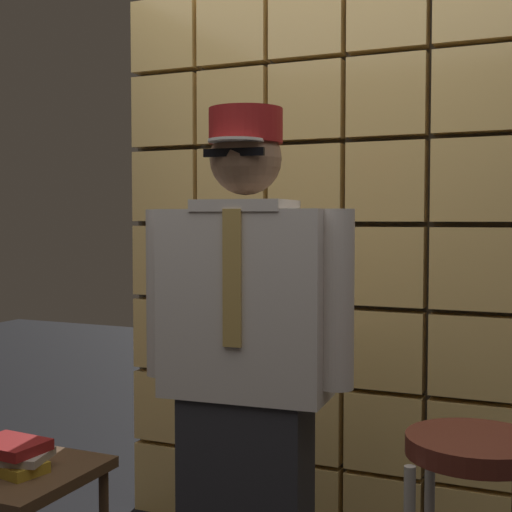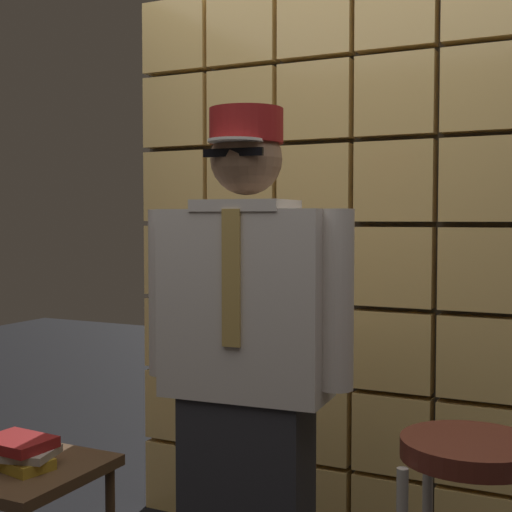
# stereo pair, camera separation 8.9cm
# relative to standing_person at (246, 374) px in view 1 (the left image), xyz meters

# --- Properties ---
(glass_block_wall) EXTENTS (2.04, 0.10, 2.38)m
(glass_block_wall) POSITION_rel_standing_person_xyz_m (0.06, 0.86, 0.29)
(glass_block_wall) COLOR #F2C672
(glass_block_wall) RESTS_ON ground
(standing_person) EXTENTS (0.68, 0.30, 1.69)m
(standing_person) POSITION_rel_standing_person_xyz_m (0.00, 0.00, 0.00)
(standing_person) COLOR #28282D
(standing_person) RESTS_ON ground
(side_table) EXTENTS (0.52, 0.52, 0.49)m
(side_table) POSITION_rel_standing_person_xyz_m (-0.87, -0.07, -0.46)
(side_table) COLOR #513823
(side_table) RESTS_ON ground
(book_stack) EXTENTS (0.28, 0.22, 0.10)m
(book_stack) POSITION_rel_standing_person_xyz_m (-0.85, -0.09, -0.34)
(book_stack) COLOR olive
(book_stack) RESTS_ON side_table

